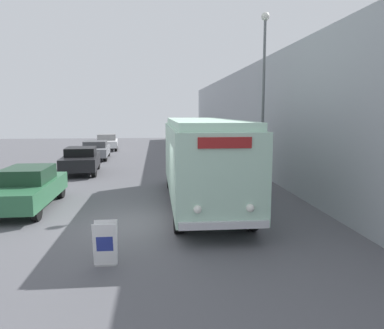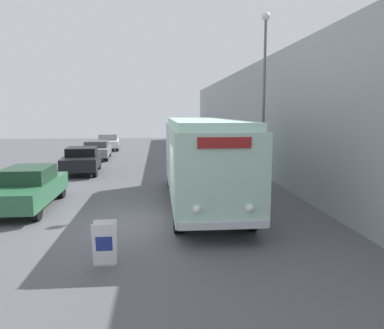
{
  "view_description": "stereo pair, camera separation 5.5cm",
  "coord_description": "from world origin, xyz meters",
  "px_view_note": "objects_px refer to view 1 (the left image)",
  "views": [
    {
      "loc": [
        0.51,
        -11.64,
        3.52
      ],
      "look_at": [
        1.63,
        -0.04,
        1.89
      ],
      "focal_mm": 35.0,
      "sensor_mm": 36.0,
      "label": 1
    },
    {
      "loc": [
        0.57,
        -11.64,
        3.52
      ],
      "look_at": [
        1.63,
        -0.04,
        1.89
      ],
      "focal_mm": 35.0,
      "sensor_mm": 36.0,
      "label": 2
    }
  ],
  "objects_px": {
    "vintage_bus": "(202,157)",
    "parked_car_distant": "(107,142)",
    "streetlamp": "(264,80)",
    "parked_car_near": "(28,188)",
    "parked_car_mid": "(81,160)",
    "parked_car_far": "(95,150)",
    "sign_board": "(105,244)"
  },
  "relations": [
    {
      "from": "parked_car_far",
      "to": "parked_car_distant",
      "type": "xyz_separation_m",
      "value": [
        -0.0,
        6.69,
        0.05
      ]
    },
    {
      "from": "parked_car_near",
      "to": "parked_car_mid",
      "type": "bearing_deg",
      "value": 86.97
    },
    {
      "from": "streetlamp",
      "to": "parked_car_distant",
      "type": "bearing_deg",
      "value": 116.02
    },
    {
      "from": "streetlamp",
      "to": "parked_car_distant",
      "type": "xyz_separation_m",
      "value": [
        -9.31,
        19.07,
        -4.14
      ]
    },
    {
      "from": "parked_car_mid",
      "to": "parked_car_distant",
      "type": "relative_size",
      "value": 1.06
    },
    {
      "from": "sign_board",
      "to": "parked_car_far",
      "type": "bearing_deg",
      "value": 99.45
    },
    {
      "from": "parked_car_distant",
      "to": "streetlamp",
      "type": "bearing_deg",
      "value": -69.01
    },
    {
      "from": "vintage_bus",
      "to": "parked_car_distant",
      "type": "bearing_deg",
      "value": 106.33
    },
    {
      "from": "parked_car_near",
      "to": "parked_car_mid",
      "type": "relative_size",
      "value": 1.07
    },
    {
      "from": "vintage_bus",
      "to": "parked_car_mid",
      "type": "xyz_separation_m",
      "value": [
        -6.06,
        8.0,
        -1.06
      ]
    },
    {
      "from": "streetlamp",
      "to": "parked_car_mid",
      "type": "bearing_deg",
      "value": 148.34
    },
    {
      "from": "vintage_bus",
      "to": "parked_car_near",
      "type": "xyz_separation_m",
      "value": [
        -6.41,
        0.01,
        -1.07
      ]
    },
    {
      "from": "vintage_bus",
      "to": "parked_car_mid",
      "type": "height_order",
      "value": "vintage_bus"
    },
    {
      "from": "parked_car_near",
      "to": "parked_car_far",
      "type": "relative_size",
      "value": 1.0
    },
    {
      "from": "vintage_bus",
      "to": "streetlamp",
      "type": "height_order",
      "value": "streetlamp"
    },
    {
      "from": "vintage_bus",
      "to": "parked_car_near",
      "type": "height_order",
      "value": "vintage_bus"
    },
    {
      "from": "streetlamp",
      "to": "parked_car_far",
      "type": "bearing_deg",
      "value": 126.95
    },
    {
      "from": "vintage_bus",
      "to": "streetlamp",
      "type": "bearing_deg",
      "value": 38.58
    },
    {
      "from": "streetlamp",
      "to": "parked_car_near",
      "type": "distance_m",
      "value": 10.56
    },
    {
      "from": "streetlamp",
      "to": "sign_board",
      "type": "bearing_deg",
      "value": -126.93
    },
    {
      "from": "sign_board",
      "to": "parked_car_distant",
      "type": "xyz_separation_m",
      "value": [
        -3.38,
        26.96,
        0.26
      ]
    },
    {
      "from": "parked_car_mid",
      "to": "parked_car_far",
      "type": "distance_m",
      "value": 6.78
    },
    {
      "from": "sign_board",
      "to": "parked_car_distant",
      "type": "bearing_deg",
      "value": 97.14
    },
    {
      "from": "parked_car_near",
      "to": "vintage_bus",
      "type": "bearing_deg",
      "value": -0.59
    },
    {
      "from": "parked_car_near",
      "to": "parked_car_far",
      "type": "height_order",
      "value": "parked_car_near"
    },
    {
      "from": "streetlamp",
      "to": "parked_car_mid",
      "type": "distance_m",
      "value": 11.43
    },
    {
      "from": "parked_car_near",
      "to": "parked_car_distant",
      "type": "bearing_deg",
      "value": 89.18
    },
    {
      "from": "streetlamp",
      "to": "parked_car_mid",
      "type": "xyz_separation_m",
      "value": [
        -9.08,
        5.6,
        -4.12
      ]
    },
    {
      "from": "vintage_bus",
      "to": "parked_car_distant",
      "type": "xyz_separation_m",
      "value": [
        -6.29,
        21.47,
        -1.09
      ]
    },
    {
      "from": "parked_car_distant",
      "to": "parked_car_far",
      "type": "bearing_deg",
      "value": -95.03
    },
    {
      "from": "parked_car_distant",
      "to": "sign_board",
      "type": "bearing_deg",
      "value": -87.9
    },
    {
      "from": "vintage_bus",
      "to": "parked_car_distant",
      "type": "distance_m",
      "value": 22.4
    }
  ]
}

